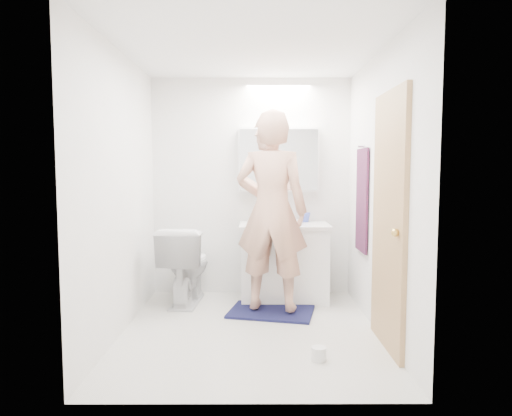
{
  "coord_description": "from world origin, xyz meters",
  "views": [
    {
      "loc": [
        0.04,
        -3.89,
        1.4
      ],
      "look_at": [
        0.05,
        0.25,
        1.05
      ],
      "focal_mm": 32.23,
      "sensor_mm": 36.0,
      "label": 1
    }
  ],
  "objects_px": {
    "vanity_cabinet": "(284,264)",
    "person": "(271,211)",
    "toilet": "(186,264)",
    "soap_bottle_b": "(272,214)",
    "soap_bottle_a": "(259,212)",
    "medicine_cabinet": "(278,160)",
    "toothbrush_cup": "(305,217)",
    "toilet_paper_roll": "(319,354)"
  },
  "relations": [
    {
      "from": "vanity_cabinet",
      "to": "soap_bottle_b",
      "type": "bearing_deg",
      "value": 124.31
    },
    {
      "from": "soap_bottle_b",
      "to": "toilet_paper_roll",
      "type": "height_order",
      "value": "soap_bottle_b"
    },
    {
      "from": "toilet",
      "to": "person",
      "type": "relative_size",
      "value": 0.43
    },
    {
      "from": "toilet",
      "to": "soap_bottle_a",
      "type": "relative_size",
      "value": 3.75
    },
    {
      "from": "vanity_cabinet",
      "to": "person",
      "type": "relative_size",
      "value": 0.47
    },
    {
      "from": "person",
      "to": "toothbrush_cup",
      "type": "distance_m",
      "value": 0.76
    },
    {
      "from": "toothbrush_cup",
      "to": "soap_bottle_a",
      "type": "bearing_deg",
      "value": -178.89
    },
    {
      "from": "vanity_cabinet",
      "to": "soap_bottle_a",
      "type": "distance_m",
      "value": 0.62
    },
    {
      "from": "medicine_cabinet",
      "to": "person",
      "type": "relative_size",
      "value": 0.46
    },
    {
      "from": "person",
      "to": "soap_bottle_b",
      "type": "height_order",
      "value": "person"
    },
    {
      "from": "medicine_cabinet",
      "to": "soap_bottle_a",
      "type": "relative_size",
      "value": 4.06
    },
    {
      "from": "toilet",
      "to": "toilet_paper_roll",
      "type": "distance_m",
      "value": 1.93
    },
    {
      "from": "soap_bottle_a",
      "to": "toothbrush_cup",
      "type": "relative_size",
      "value": 1.96
    },
    {
      "from": "toothbrush_cup",
      "to": "person",
      "type": "bearing_deg",
      "value": -122.1
    },
    {
      "from": "person",
      "to": "soap_bottle_b",
      "type": "relative_size",
      "value": 10.86
    },
    {
      "from": "soap_bottle_a",
      "to": "toilet_paper_roll",
      "type": "xyz_separation_m",
      "value": [
        0.43,
        -1.74,
        -0.88
      ]
    },
    {
      "from": "soap_bottle_b",
      "to": "toilet_paper_roll",
      "type": "bearing_deg",
      "value": -81.03
    },
    {
      "from": "medicine_cabinet",
      "to": "toilet_paper_roll",
      "type": "bearing_deg",
      "value": -83.39
    },
    {
      "from": "soap_bottle_b",
      "to": "toilet_paper_roll",
      "type": "xyz_separation_m",
      "value": [
        0.28,
        -1.77,
        -0.86
      ]
    },
    {
      "from": "toilet_paper_roll",
      "to": "toilet",
      "type": "bearing_deg",
      "value": 129.0
    },
    {
      "from": "vanity_cabinet",
      "to": "person",
      "type": "bearing_deg",
      "value": -108.0
    },
    {
      "from": "vanity_cabinet",
      "to": "medicine_cabinet",
      "type": "height_order",
      "value": "medicine_cabinet"
    },
    {
      "from": "soap_bottle_a",
      "to": "toilet",
      "type": "bearing_deg",
      "value": -160.9
    },
    {
      "from": "soap_bottle_a",
      "to": "soap_bottle_b",
      "type": "bearing_deg",
      "value": 11.42
    },
    {
      "from": "toilet_paper_roll",
      "to": "person",
      "type": "bearing_deg",
      "value": 105.49
    },
    {
      "from": "soap_bottle_a",
      "to": "toothbrush_cup",
      "type": "xyz_separation_m",
      "value": [
        0.51,
        0.01,
        -0.06
      ]
    },
    {
      "from": "toilet",
      "to": "person",
      "type": "bearing_deg",
      "value": 162.59
    },
    {
      "from": "medicine_cabinet",
      "to": "toothbrush_cup",
      "type": "relative_size",
      "value": 7.95
    },
    {
      "from": "soap_bottle_b",
      "to": "toilet_paper_roll",
      "type": "relative_size",
      "value": 1.6
    },
    {
      "from": "toilet",
      "to": "soap_bottle_b",
      "type": "height_order",
      "value": "soap_bottle_b"
    },
    {
      "from": "toilet_paper_roll",
      "to": "soap_bottle_a",
      "type": "bearing_deg",
      "value": 103.82
    },
    {
      "from": "toilet",
      "to": "person",
      "type": "height_order",
      "value": "person"
    },
    {
      "from": "toilet",
      "to": "soap_bottle_b",
      "type": "xyz_separation_m",
      "value": [
        0.91,
        0.3,
        0.5
      ]
    },
    {
      "from": "toilet",
      "to": "toilet_paper_roll",
      "type": "bearing_deg",
      "value": 133.56
    },
    {
      "from": "medicine_cabinet",
      "to": "toothbrush_cup",
      "type": "xyz_separation_m",
      "value": [
        0.3,
        -0.05,
        -0.63
      ]
    },
    {
      "from": "medicine_cabinet",
      "to": "person",
      "type": "distance_m",
      "value": 0.85
    },
    {
      "from": "toilet",
      "to": "soap_bottle_b",
      "type": "relative_size",
      "value": 4.64
    },
    {
      "from": "toilet",
      "to": "soap_bottle_a",
      "type": "height_order",
      "value": "soap_bottle_a"
    },
    {
      "from": "person",
      "to": "toothbrush_cup",
      "type": "xyz_separation_m",
      "value": [
        0.4,
        0.63,
        -0.13
      ]
    },
    {
      "from": "soap_bottle_a",
      "to": "medicine_cabinet",
      "type": "bearing_deg",
      "value": 15.31
    },
    {
      "from": "soap_bottle_a",
      "to": "toilet_paper_roll",
      "type": "distance_m",
      "value": 1.99
    },
    {
      "from": "vanity_cabinet",
      "to": "person",
      "type": "height_order",
      "value": "person"
    }
  ]
}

